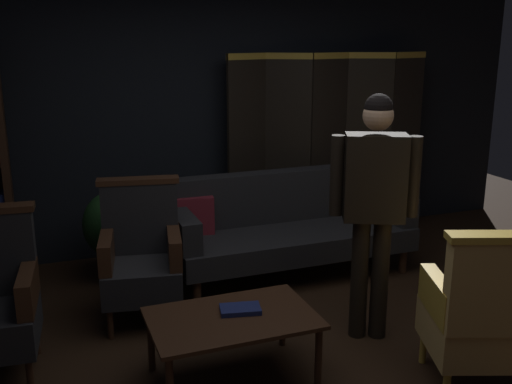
{
  "coord_description": "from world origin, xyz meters",
  "views": [
    {
      "loc": [
        -1.47,
        -3.08,
        2.05
      ],
      "look_at": [
        0.0,
        0.8,
        0.95
      ],
      "focal_mm": 41.25,
      "sensor_mm": 36.0,
      "label": 1
    }
  ],
  "objects_px": {
    "standing_figure": "(374,196)",
    "book_navy_cloth": "(240,309)",
    "velvet_couch": "(288,223)",
    "folding_screen": "(328,145)",
    "armchair_gilt_accent": "(482,314)",
    "armchair_wing_right": "(141,256)",
    "coffee_table": "(232,323)",
    "potted_plant": "(112,230)"
  },
  "relations": [
    {
      "from": "coffee_table",
      "to": "armchair_wing_right",
      "type": "distance_m",
      "value": 1.09
    },
    {
      "from": "coffee_table",
      "to": "armchair_gilt_accent",
      "type": "height_order",
      "value": "armchair_gilt_accent"
    },
    {
      "from": "folding_screen",
      "to": "coffee_table",
      "type": "distance_m",
      "value": 2.83
    },
    {
      "from": "armchair_gilt_accent",
      "to": "standing_figure",
      "type": "bearing_deg",
      "value": 108.33
    },
    {
      "from": "folding_screen",
      "to": "potted_plant",
      "type": "relative_size",
      "value": 2.72
    },
    {
      "from": "book_navy_cloth",
      "to": "velvet_couch",
      "type": "bearing_deg",
      "value": 56.41
    },
    {
      "from": "armchair_gilt_accent",
      "to": "folding_screen",
      "type": "bearing_deg",
      "value": 81.31
    },
    {
      "from": "velvet_couch",
      "to": "standing_figure",
      "type": "bearing_deg",
      "value": -87.81
    },
    {
      "from": "coffee_table",
      "to": "armchair_wing_right",
      "type": "bearing_deg",
      "value": 109.45
    },
    {
      "from": "coffee_table",
      "to": "standing_figure",
      "type": "bearing_deg",
      "value": 9.53
    },
    {
      "from": "velvet_couch",
      "to": "book_navy_cloth",
      "type": "height_order",
      "value": "velvet_couch"
    },
    {
      "from": "coffee_table",
      "to": "armchair_wing_right",
      "type": "height_order",
      "value": "armchair_wing_right"
    },
    {
      "from": "folding_screen",
      "to": "book_navy_cloth",
      "type": "relative_size",
      "value": 8.67
    },
    {
      "from": "standing_figure",
      "to": "armchair_gilt_accent",
      "type": "bearing_deg",
      "value": -71.67
    },
    {
      "from": "velvet_couch",
      "to": "standing_figure",
      "type": "relative_size",
      "value": 1.25
    },
    {
      "from": "armchair_gilt_accent",
      "to": "standing_figure",
      "type": "xyz_separation_m",
      "value": [
        -0.26,
        0.8,
        0.54
      ]
    },
    {
      "from": "standing_figure",
      "to": "potted_plant",
      "type": "relative_size",
      "value": 2.17
    },
    {
      "from": "potted_plant",
      "to": "book_navy_cloth",
      "type": "bearing_deg",
      "value": -73.24
    },
    {
      "from": "coffee_table",
      "to": "potted_plant",
      "type": "bearing_deg",
      "value": 104.42
    },
    {
      "from": "coffee_table",
      "to": "armchair_gilt_accent",
      "type": "xyz_separation_m",
      "value": [
        1.33,
        -0.62,
        0.12
      ]
    },
    {
      "from": "coffee_table",
      "to": "armchair_gilt_accent",
      "type": "bearing_deg",
      "value": -25.06
    },
    {
      "from": "armchair_gilt_accent",
      "to": "armchair_wing_right",
      "type": "relative_size",
      "value": 1.0
    },
    {
      "from": "coffee_table",
      "to": "book_navy_cloth",
      "type": "relative_size",
      "value": 4.06
    },
    {
      "from": "armchair_gilt_accent",
      "to": "armchair_wing_right",
      "type": "distance_m",
      "value": 2.35
    },
    {
      "from": "coffee_table",
      "to": "armchair_gilt_accent",
      "type": "distance_m",
      "value": 1.47
    },
    {
      "from": "velvet_couch",
      "to": "armchair_gilt_accent",
      "type": "height_order",
      "value": "armchair_gilt_accent"
    },
    {
      "from": "folding_screen",
      "to": "armchair_wing_right",
      "type": "bearing_deg",
      "value": -152.06
    },
    {
      "from": "standing_figure",
      "to": "coffee_table",
      "type": "bearing_deg",
      "value": -170.47
    },
    {
      "from": "standing_figure",
      "to": "armchair_wing_right",
      "type": "bearing_deg",
      "value": 149.29
    },
    {
      "from": "folding_screen",
      "to": "armchair_gilt_accent",
      "type": "height_order",
      "value": "folding_screen"
    },
    {
      "from": "standing_figure",
      "to": "book_navy_cloth",
      "type": "distance_m",
      "value": 1.16
    },
    {
      "from": "armchair_wing_right",
      "to": "standing_figure",
      "type": "relative_size",
      "value": 0.61
    },
    {
      "from": "velvet_couch",
      "to": "potted_plant",
      "type": "height_order",
      "value": "velvet_couch"
    },
    {
      "from": "folding_screen",
      "to": "book_navy_cloth",
      "type": "height_order",
      "value": "folding_screen"
    },
    {
      "from": "velvet_couch",
      "to": "book_navy_cloth",
      "type": "relative_size",
      "value": 8.6
    },
    {
      "from": "coffee_table",
      "to": "velvet_couch",
      "type": "bearing_deg",
      "value": 55.37
    },
    {
      "from": "coffee_table",
      "to": "potted_plant",
      "type": "relative_size",
      "value": 1.27
    },
    {
      "from": "folding_screen",
      "to": "armchair_gilt_accent",
      "type": "xyz_separation_m",
      "value": [
        -0.42,
        -2.76,
        -0.5
      ]
    },
    {
      "from": "armchair_wing_right",
      "to": "standing_figure",
      "type": "xyz_separation_m",
      "value": [
        1.42,
        -0.84,
        0.54
      ]
    },
    {
      "from": "armchair_gilt_accent",
      "to": "book_navy_cloth",
      "type": "xyz_separation_m",
      "value": [
        -1.26,
        0.66,
        -0.05
      ]
    },
    {
      "from": "coffee_table",
      "to": "standing_figure",
      "type": "height_order",
      "value": "standing_figure"
    },
    {
      "from": "velvet_couch",
      "to": "book_navy_cloth",
      "type": "distance_m",
      "value": 1.71
    }
  ]
}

